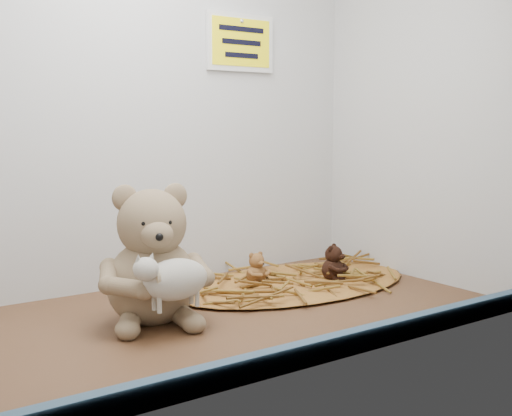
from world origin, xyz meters
TOP-DOWN VIEW (x-y plane):
  - alcove_shell at (0.00, 9.00)cm, footprint 120.40×60.20cm
  - front_rail at (0.00, -28.80)cm, footprint 119.28×2.20cm
  - straw_bed at (31.99, 10.40)cm, footprint 58.37×33.89cm
  - main_teddy at (-5.95, 4.01)cm, footprint 25.60×26.36cm
  - toy_lamb at (-5.95, -5.03)cm, footprint 15.49×9.45cm
  - mini_teddy_tan at (23.89, 13.94)cm, footprint 6.16×6.44cm
  - mini_teddy_brown at (40.08, 6.85)cm, footprint 9.23×9.32cm
  - wall_sign at (30.00, 29.40)cm, footprint 16.00×1.20cm

SIDE VIEW (x-z plane):
  - straw_bed at x=31.99cm, z-range 0.00..1.13cm
  - front_rail at x=0.00cm, z-range 0.00..3.60cm
  - mini_teddy_tan at x=23.89cm, z-range 1.13..8.10cm
  - mini_teddy_brown at x=40.08cm, z-range 1.13..9.17cm
  - toy_lamb at x=-5.95cm, z-range 4.59..14.60cm
  - main_teddy at x=-5.95cm, z-range 0.00..25.23cm
  - alcove_shell at x=0.00cm, z-range -0.20..90.20cm
  - wall_sign at x=30.00cm, z-range 49.50..60.50cm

